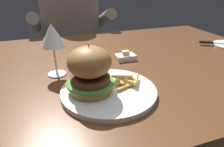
% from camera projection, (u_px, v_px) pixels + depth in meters
% --- Properties ---
extents(dining_table, '(1.45, 0.89, 0.74)m').
position_uv_depth(dining_table, '(105.00, 82.00, 0.78)').
color(dining_table, '#56331C').
rests_on(dining_table, ground).
extents(main_plate, '(0.26, 0.26, 0.01)m').
position_uv_depth(main_plate, '(109.00, 91.00, 0.55)').
color(main_plate, white).
rests_on(main_plate, dining_table).
extents(burger_sandwich, '(0.13, 0.13, 0.13)m').
position_uv_depth(burger_sandwich, '(90.00, 70.00, 0.51)').
color(burger_sandwich, '#B78447').
rests_on(burger_sandwich, main_plate).
extents(fries_pile, '(0.09, 0.08, 0.03)m').
position_uv_depth(fries_pile, '(124.00, 81.00, 0.57)').
color(fries_pile, '#E0B251').
rests_on(fries_pile, main_plate).
extents(wine_glass, '(0.08, 0.08, 0.17)m').
position_uv_depth(wine_glass, '(52.00, 37.00, 0.61)').
color(wine_glass, silver).
rests_on(wine_glass, dining_table).
extents(table_knife, '(0.19, 0.11, 0.01)m').
position_uv_depth(table_knife, '(218.00, 43.00, 0.94)').
color(table_knife, silver).
rests_on(table_knife, bread_plate).
extents(butter_dish, '(0.08, 0.05, 0.04)m').
position_uv_depth(butter_dish, '(125.00, 57.00, 0.78)').
color(butter_dish, white).
rests_on(butter_dish, dining_table).
extents(diner_person, '(0.51, 0.36, 1.18)m').
position_uv_depth(diner_person, '(72.00, 50.00, 1.44)').
color(diner_person, '#282833').
rests_on(diner_person, ground).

